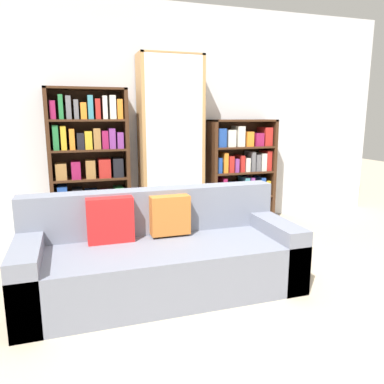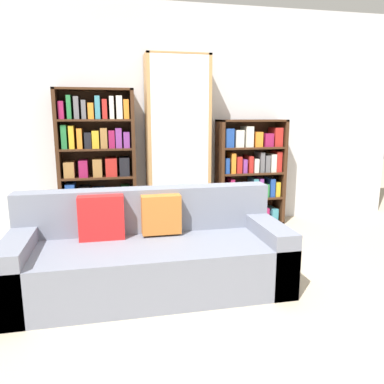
# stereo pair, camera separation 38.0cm
# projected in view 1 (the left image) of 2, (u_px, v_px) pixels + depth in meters

# --- Properties ---
(ground_plane) EXTENTS (16.00, 16.00, 0.00)m
(ground_plane) POSITION_uv_depth(u_px,v_px,m) (231.00, 304.00, 2.80)
(ground_plane) COLOR tan
(wall_back) EXTENTS (6.23, 0.06, 2.70)m
(wall_back) POSITION_uv_depth(u_px,v_px,m) (160.00, 118.00, 4.61)
(wall_back) COLOR silver
(wall_back) RESTS_ON ground
(couch) EXTENTS (2.15, 0.85, 0.78)m
(couch) POSITION_uv_depth(u_px,v_px,m) (161.00, 256.00, 3.01)
(couch) COLOR slate
(couch) RESTS_ON ground
(bookshelf_left) EXTENTS (0.88, 0.32, 1.69)m
(bookshelf_left) POSITION_uv_depth(u_px,v_px,m) (90.00, 166.00, 4.26)
(bookshelf_left) COLOR #3D2314
(bookshelf_left) RESTS_ON ground
(display_cabinet) EXTENTS (0.75, 0.36, 2.08)m
(display_cabinet) POSITION_uv_depth(u_px,v_px,m) (171.00, 146.00, 4.49)
(display_cabinet) COLOR #AD7F4C
(display_cabinet) RESTS_ON ground
(bookshelf_right) EXTENTS (0.86, 0.32, 1.34)m
(bookshelf_right) POSITION_uv_depth(u_px,v_px,m) (241.00, 172.00, 4.87)
(bookshelf_right) COLOR #3D2314
(bookshelf_right) RESTS_ON ground
(wine_bottle) EXTENTS (0.08, 0.08, 0.35)m
(wine_bottle) POSITION_uv_depth(u_px,v_px,m) (230.00, 229.00, 4.18)
(wine_bottle) COLOR #192333
(wine_bottle) RESTS_ON ground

